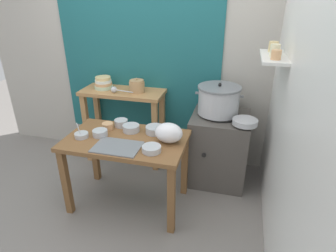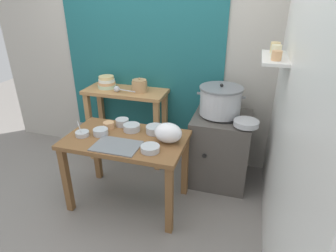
{
  "view_description": "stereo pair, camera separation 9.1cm",
  "coord_description": "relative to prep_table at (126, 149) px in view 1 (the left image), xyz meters",
  "views": [
    {
      "loc": [
        1.0,
        -2.08,
        1.93
      ],
      "look_at": [
        0.41,
        0.2,
        0.82
      ],
      "focal_mm": 30.58,
      "sensor_mm": 36.0,
      "label": 1
    },
    {
      "loc": [
        1.09,
        -2.05,
        1.93
      ],
      "look_at": [
        0.41,
        0.2,
        0.82
      ],
      "focal_mm": 30.58,
      "sensor_mm": 36.0,
      "label": 2
    }
  ],
  "objects": [
    {
      "name": "steamer_pot",
      "position": [
        0.76,
        0.67,
        0.32
      ],
      "size": [
        0.49,
        0.44,
        0.33
      ],
      "color": "#B7BABF",
      "rests_on": "stove_block"
    },
    {
      "name": "prep_bowl_6",
      "position": [
        0.3,
        -0.16,
        0.14
      ],
      "size": [
        0.16,
        0.16,
        0.05
      ],
      "color": "#B7BABF",
      "rests_on": "prep_table"
    },
    {
      "name": "serving_tray",
      "position": [
        -0.01,
        -0.17,
        0.12
      ],
      "size": [
        0.4,
        0.28,
        0.01
      ],
      "primitive_type": "cube",
      "color": "slate",
      "rests_on": "prep_table"
    },
    {
      "name": "ground_plane",
      "position": [
        -0.05,
        -0.05,
        -0.61
      ],
      "size": [
        9.0,
        9.0,
        0.0
      ],
      "primitive_type": "plane",
      "color": "gray"
    },
    {
      "name": "prep_bowl_3",
      "position": [
        -0.25,
        -0.01,
        0.14
      ],
      "size": [
        0.14,
        0.14,
        0.06
      ],
      "color": "#B7BABF",
      "rests_on": "prep_table"
    },
    {
      "name": "wide_pan",
      "position": [
        1.04,
        0.45,
        0.2
      ],
      "size": [
        0.24,
        0.24,
        0.05
      ],
      "primitive_type": "cylinder",
      "color": "#B7BABF",
      "rests_on": "stove_block"
    },
    {
      "name": "wall_right",
      "position": [
        1.35,
        0.15,
        0.69
      ],
      "size": [
        0.3,
        3.2,
        2.6
      ],
      "color": "white",
      "rests_on": "ground"
    },
    {
      "name": "plastic_bag",
      "position": [
        0.4,
        0.03,
        0.2
      ],
      "size": [
        0.25,
        0.18,
        0.18
      ],
      "primitive_type": "ellipsoid",
      "color": "white",
      "rests_on": "prep_table"
    },
    {
      "name": "prep_bowl_1",
      "position": [
        0.22,
        0.18,
        0.15
      ],
      "size": [
        0.17,
        0.17,
        0.07
      ],
      "color": "#B7BABF",
      "rests_on": "prep_table"
    },
    {
      "name": "wall_back",
      "position": [
        0.03,
        1.04,
        0.69
      ],
      "size": [
        4.4,
        0.12,
        2.6
      ],
      "color": "#B2ADA3",
      "rests_on": "ground"
    },
    {
      "name": "prep_table",
      "position": [
        0.0,
        0.0,
        0.0
      ],
      "size": [
        1.1,
        0.66,
        0.72
      ],
      "color": "brown",
      "rests_on": "ground"
    },
    {
      "name": "clay_pot",
      "position": [
        -0.16,
        0.78,
        0.36
      ],
      "size": [
        0.17,
        0.17,
        0.16
      ],
      "color": "tan",
      "rests_on": "back_shelf_table"
    },
    {
      "name": "ladle",
      "position": [
        -0.39,
        0.69,
        0.33
      ],
      "size": [
        0.28,
        0.08,
        0.07
      ],
      "color": "#B7BABF",
      "rests_on": "back_shelf_table"
    },
    {
      "name": "prep_bowl_4",
      "position": [
        -0.01,
        0.16,
        0.14
      ],
      "size": [
        0.16,
        0.16,
        0.06
      ],
      "color": "#B7BABF",
      "rests_on": "prep_table"
    },
    {
      "name": "prep_bowl_5",
      "position": [
        -0.24,
        0.14,
        0.14
      ],
      "size": [
        0.11,
        0.11,
        0.06
      ],
      "color": "tan",
      "rests_on": "prep_table"
    },
    {
      "name": "prep_bowl_0",
      "position": [
        -0.4,
        -0.08,
        0.14
      ],
      "size": [
        0.12,
        0.12,
        0.14
      ],
      "color": "#B7BABF",
      "rests_on": "prep_table"
    },
    {
      "name": "bowl_stack_enamel",
      "position": [
        -0.59,
        0.8,
        0.36
      ],
      "size": [
        0.21,
        0.21,
        0.14
      ],
      "color": "#B7D1AD",
      "rests_on": "back_shelf_table"
    },
    {
      "name": "back_shelf_table",
      "position": [
        -0.34,
        0.78,
        0.07
      ],
      "size": [
        0.96,
        0.4,
        0.9
      ],
      "color": "#B27F4C",
      "rests_on": "ground"
    },
    {
      "name": "stove_block",
      "position": [
        0.8,
        0.65,
        -0.23
      ],
      "size": [
        0.6,
        0.61,
        0.78
      ],
      "color": "#4C4742",
      "rests_on": "ground"
    },
    {
      "name": "prep_bowl_2",
      "position": [
        -0.14,
        0.24,
        0.15
      ],
      "size": [
        0.13,
        0.13,
        0.07
      ],
      "color": "#B7BABF",
      "rests_on": "prep_table"
    }
  ]
}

